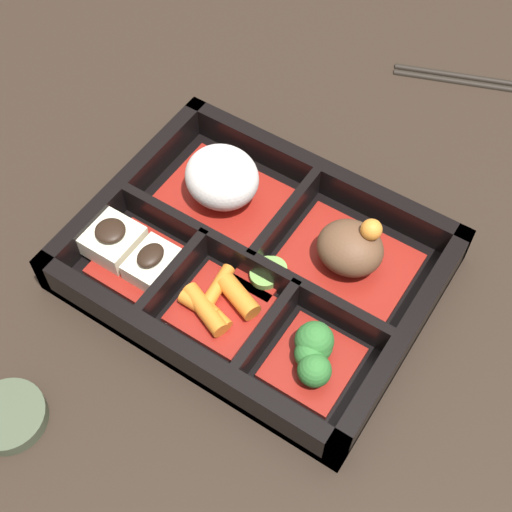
% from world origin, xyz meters
% --- Properties ---
extents(ground_plane, '(3.00, 3.00, 0.00)m').
position_xyz_m(ground_plane, '(0.00, 0.00, 0.00)').
color(ground_plane, black).
extents(bento_base, '(0.28, 0.22, 0.01)m').
position_xyz_m(bento_base, '(0.00, 0.00, 0.01)').
color(bento_base, black).
rests_on(bento_base, ground_plane).
extents(bento_rim, '(0.28, 0.22, 0.04)m').
position_xyz_m(bento_rim, '(0.00, -0.00, 0.02)').
color(bento_rim, black).
rests_on(bento_rim, ground_plane).
extents(bowl_rice, '(0.11, 0.08, 0.06)m').
position_xyz_m(bowl_rice, '(-0.06, 0.04, 0.04)').
color(bowl_rice, maroon).
rests_on(bowl_rice, bento_base).
extents(bowl_stew, '(0.11, 0.08, 0.05)m').
position_xyz_m(bowl_stew, '(0.06, 0.04, 0.03)').
color(bowl_stew, maroon).
rests_on(bowl_stew, bento_base).
extents(bowl_tofu, '(0.08, 0.07, 0.03)m').
position_xyz_m(bowl_tofu, '(-0.09, -0.05, 0.02)').
color(bowl_tofu, maroon).
rests_on(bowl_tofu, bento_base).
extents(bowl_carrots, '(0.07, 0.07, 0.02)m').
position_xyz_m(bowl_carrots, '(-0.00, -0.05, 0.02)').
color(bowl_carrots, maroon).
rests_on(bowl_carrots, bento_base).
extents(bowl_greens, '(0.06, 0.07, 0.03)m').
position_xyz_m(bowl_greens, '(0.08, -0.05, 0.03)').
color(bowl_greens, maroon).
rests_on(bowl_greens, bento_base).
extents(bowl_pickles, '(0.04, 0.04, 0.01)m').
position_xyz_m(bowl_pickles, '(0.01, -0.01, 0.02)').
color(bowl_pickles, maroon).
rests_on(bowl_pickles, bento_base).
extents(chopsticks, '(0.22, 0.10, 0.01)m').
position_xyz_m(chopsticks, '(0.09, 0.33, 0.00)').
color(chopsticks, black).
rests_on(chopsticks, ground_plane).
extents(sauce_dish, '(0.06, 0.06, 0.01)m').
position_xyz_m(sauce_dish, '(-0.08, -0.21, 0.01)').
color(sauce_dish, '#424C38').
rests_on(sauce_dish, ground_plane).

